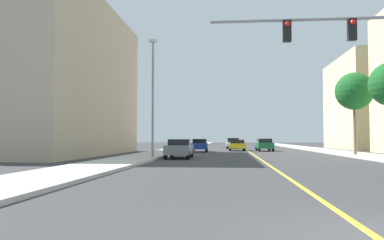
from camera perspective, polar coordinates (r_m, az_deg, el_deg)
name	(u,v)px	position (r m, az deg, el deg)	size (l,w,h in m)	color
ground	(248,151)	(48.37, 7.94, -4.36)	(192.00, 192.00, 0.00)	#38383A
sidewalk_left	(173,150)	(48.78, -2.64, -4.28)	(3.41, 168.00, 0.15)	beige
sidewalk_right	(325,150)	(49.59, 18.34, -4.13)	(3.41, 168.00, 0.15)	beige
lane_marking_center	(248,151)	(48.37, 7.94, -4.36)	(0.16, 144.00, 0.01)	yellow
building_left_near	(38,80)	(39.59, -20.97, 5.26)	(13.26, 22.61, 13.61)	tan
building_right_far	(383,103)	(62.13, 25.47, 2.13)	(12.40, 16.99, 12.71)	beige
street_lamp	(153,92)	(29.39, -5.58, 3.97)	(0.56, 0.28, 8.57)	gray
palm_far	(354,92)	(36.56, 22.03, 3.74)	(3.16, 3.16, 6.91)	brown
car_yellow	(237,145)	(48.92, 6.40, -3.52)	(1.94, 4.49, 1.32)	gold
car_green	(264,145)	(48.07, 10.23, -3.45)	(1.90, 4.28, 1.46)	#196638
car_gray	(179,148)	(30.36, -1.79, -4.04)	(1.88, 4.62, 1.43)	slate
car_silver	(233,143)	(58.39, 5.83, -3.30)	(1.98, 4.37, 1.54)	#BCBCC1
car_blue	(200,145)	(44.73, 1.09, -3.59)	(1.86, 4.40, 1.43)	#1E389E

